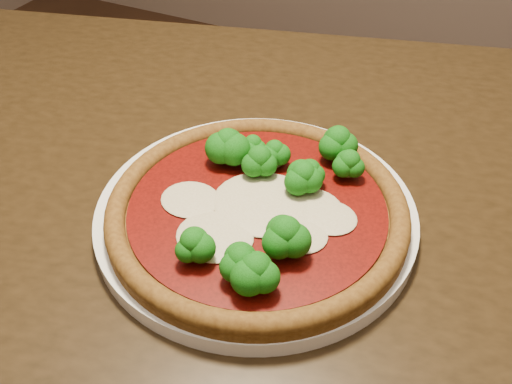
% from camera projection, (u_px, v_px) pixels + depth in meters
% --- Properties ---
extents(dining_table, '(1.41, 1.06, 0.75)m').
position_uv_depth(dining_table, '(239.00, 227.00, 0.75)').
color(dining_table, black).
rests_on(dining_table, floor).
extents(plate, '(0.34, 0.34, 0.02)m').
position_uv_depth(plate, '(256.00, 214.00, 0.61)').
color(plate, white).
rests_on(plate, dining_table).
extents(pizza, '(0.31, 0.31, 0.06)m').
position_uv_depth(pizza, '(261.00, 205.00, 0.58)').
color(pizza, brown).
rests_on(pizza, plate).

